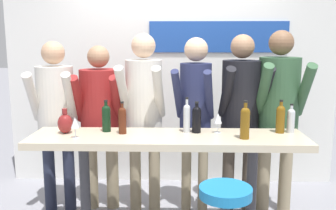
{
  "coord_description": "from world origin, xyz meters",
  "views": [
    {
      "loc": [
        0.09,
        -3.11,
        1.75
      ],
      "look_at": [
        0.0,
        0.09,
        1.19
      ],
      "focal_mm": 40.0,
      "sensor_mm": 36.0,
      "label": 1
    }
  ],
  "objects_px": {
    "wine_glass_1": "(75,123)",
    "tasting_table": "(168,152)",
    "wine_bottle_2": "(197,118)",
    "wine_bottle_6": "(280,118)",
    "wine_glass_0": "(218,119)",
    "wine_bottle_0": "(122,119)",
    "decorative_vase": "(65,123)",
    "wine_bottle_3": "(187,117)",
    "person_right": "(278,103)",
    "wine_bottle_5": "(106,117)",
    "person_center": "(195,104)",
    "person_center_left": "(144,103)",
    "wine_bottle_4": "(245,121)",
    "wine_bottle_1": "(291,119)",
    "person_far_left": "(56,108)",
    "person_center_right": "(241,104)",
    "person_left": "(100,111)"
  },
  "relations": [
    {
      "from": "wine_glass_1",
      "to": "wine_bottle_1",
      "type": "bearing_deg",
      "value": 7.39
    },
    {
      "from": "wine_glass_0",
      "to": "wine_bottle_5",
      "type": "bearing_deg",
      "value": 178.59
    },
    {
      "from": "person_center_left",
      "to": "wine_bottle_1",
      "type": "height_order",
      "value": "person_center_left"
    },
    {
      "from": "decorative_vase",
      "to": "wine_bottle_1",
      "type": "bearing_deg",
      "value": 2.26
    },
    {
      "from": "wine_glass_0",
      "to": "wine_bottle_3",
      "type": "bearing_deg",
      "value": 178.77
    },
    {
      "from": "person_center_left",
      "to": "person_center_right",
      "type": "xyz_separation_m",
      "value": [
        0.96,
        0.06,
        -0.01
      ]
    },
    {
      "from": "person_right",
      "to": "wine_bottle_5",
      "type": "height_order",
      "value": "person_right"
    },
    {
      "from": "person_right",
      "to": "wine_bottle_3",
      "type": "relative_size",
      "value": 5.85
    },
    {
      "from": "tasting_table",
      "to": "wine_bottle_5",
      "type": "bearing_deg",
      "value": 166.89
    },
    {
      "from": "person_right",
      "to": "wine_glass_0",
      "type": "bearing_deg",
      "value": -146.08
    },
    {
      "from": "wine_bottle_3",
      "to": "tasting_table",
      "type": "bearing_deg",
      "value": -146.31
    },
    {
      "from": "wine_bottle_0",
      "to": "wine_bottle_2",
      "type": "relative_size",
      "value": 1.02
    },
    {
      "from": "person_far_left",
      "to": "wine_bottle_5",
      "type": "relative_size",
      "value": 6.11
    },
    {
      "from": "wine_bottle_1",
      "to": "wine_glass_1",
      "type": "bearing_deg",
      "value": -172.61
    },
    {
      "from": "tasting_table",
      "to": "wine_glass_1",
      "type": "height_order",
      "value": "wine_glass_1"
    },
    {
      "from": "wine_bottle_0",
      "to": "wine_bottle_4",
      "type": "relative_size",
      "value": 0.88
    },
    {
      "from": "person_far_left",
      "to": "wine_bottle_6",
      "type": "xyz_separation_m",
      "value": [
        2.11,
        -0.39,
        -0.0
      ]
    },
    {
      "from": "person_far_left",
      "to": "person_center_left",
      "type": "xyz_separation_m",
      "value": [
        0.88,
        0.01,
        0.05
      ]
    },
    {
      "from": "wine_bottle_0",
      "to": "wine_bottle_2",
      "type": "xyz_separation_m",
      "value": [
        0.65,
        0.06,
        -0.0
      ]
    },
    {
      "from": "person_far_left",
      "to": "person_center_right",
      "type": "bearing_deg",
      "value": -3.89
    },
    {
      "from": "person_far_left",
      "to": "wine_glass_0",
      "type": "distance_m",
      "value": 1.62
    },
    {
      "from": "person_left",
      "to": "wine_bottle_3",
      "type": "relative_size",
      "value": 5.38
    },
    {
      "from": "wine_glass_1",
      "to": "tasting_table",
      "type": "bearing_deg",
      "value": 7.95
    },
    {
      "from": "person_center_right",
      "to": "wine_bottle_4",
      "type": "distance_m",
      "value": 0.67
    },
    {
      "from": "wine_bottle_1",
      "to": "person_center_left",
      "type": "bearing_deg",
      "value": 163.89
    },
    {
      "from": "person_center_left",
      "to": "person_center",
      "type": "distance_m",
      "value": 0.51
    },
    {
      "from": "wine_bottle_2",
      "to": "wine_glass_0",
      "type": "bearing_deg",
      "value": -1.76
    },
    {
      "from": "person_center_left",
      "to": "wine_bottle_4",
      "type": "bearing_deg",
      "value": -29.51
    },
    {
      "from": "wine_bottle_4",
      "to": "wine_bottle_1",
      "type": "bearing_deg",
      "value": 26.56
    },
    {
      "from": "wine_bottle_4",
      "to": "person_center_right",
      "type": "bearing_deg",
      "value": 83.73
    },
    {
      "from": "decorative_vase",
      "to": "wine_bottle_6",
      "type": "bearing_deg",
      "value": 2.08
    },
    {
      "from": "tasting_table",
      "to": "wine_glass_1",
      "type": "xyz_separation_m",
      "value": [
        -0.77,
        -0.11,
        0.27
      ]
    },
    {
      "from": "person_right",
      "to": "wine_bottle_6",
      "type": "xyz_separation_m",
      "value": [
        -0.09,
        -0.41,
        -0.06
      ]
    },
    {
      "from": "person_far_left",
      "to": "wine_bottle_2",
      "type": "height_order",
      "value": "person_far_left"
    },
    {
      "from": "wine_bottle_5",
      "to": "person_center",
      "type": "bearing_deg",
      "value": 26.27
    },
    {
      "from": "decorative_vase",
      "to": "wine_glass_1",
      "type": "bearing_deg",
      "value": -50.45
    },
    {
      "from": "person_center_right",
      "to": "wine_bottle_2",
      "type": "distance_m",
      "value": 0.66
    },
    {
      "from": "wine_bottle_2",
      "to": "wine_bottle_3",
      "type": "height_order",
      "value": "wine_bottle_3"
    },
    {
      "from": "wine_bottle_2",
      "to": "wine_bottle_6",
      "type": "distance_m",
      "value": 0.73
    },
    {
      "from": "tasting_table",
      "to": "wine_bottle_2",
      "type": "relative_size",
      "value": 8.5
    },
    {
      "from": "tasting_table",
      "to": "person_right",
      "type": "distance_m",
      "value": 1.25
    },
    {
      "from": "wine_bottle_3",
      "to": "wine_glass_1",
      "type": "height_order",
      "value": "wine_bottle_3"
    },
    {
      "from": "wine_bottle_4",
      "to": "wine_bottle_5",
      "type": "height_order",
      "value": "wine_bottle_4"
    },
    {
      "from": "person_center_left",
      "to": "person_center_right",
      "type": "bearing_deg",
      "value": 8.37
    },
    {
      "from": "person_far_left",
      "to": "wine_bottle_4",
      "type": "relative_size",
      "value": 5.41
    },
    {
      "from": "wine_bottle_4",
      "to": "wine_glass_0",
      "type": "distance_m",
      "value": 0.28
    },
    {
      "from": "wine_glass_0",
      "to": "wine_glass_1",
      "type": "distance_m",
      "value": 1.22
    },
    {
      "from": "wine_bottle_0",
      "to": "decorative_vase",
      "type": "bearing_deg",
      "value": -179.95
    },
    {
      "from": "wine_bottle_2",
      "to": "wine_glass_1",
      "type": "relative_size",
      "value": 1.57
    },
    {
      "from": "wine_bottle_3",
      "to": "decorative_vase",
      "type": "relative_size",
      "value": 1.43
    }
  ]
}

